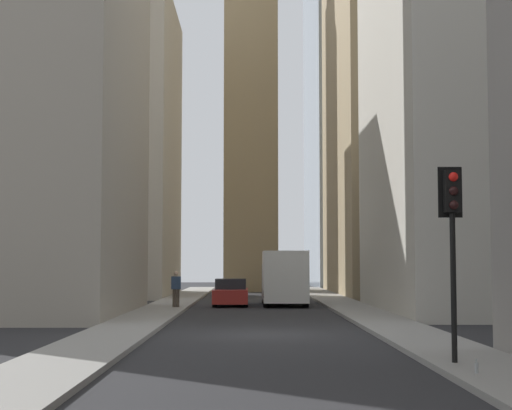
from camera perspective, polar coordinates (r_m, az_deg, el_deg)
ground_plane at (r=25.35m, az=0.50°, el=-9.20°), size 135.00×135.00×0.00m
sidewalk_right at (r=25.66m, az=-9.72°, el=-8.92°), size 90.00×2.20×0.14m
sidewalk_left at (r=25.81m, az=10.66°, el=-8.88°), size 90.00×2.20×0.14m
building_left_far at (r=59.26m, az=10.44°, el=10.09°), size 18.62×10.50×33.43m
building_right_far at (r=55.57m, az=-11.03°, el=3.94°), size 12.96×10.00×19.93m
church_spire at (r=66.69m, az=-0.36°, el=12.83°), size 4.65×4.65×41.48m
delivery_truck at (r=42.76m, az=1.99°, el=-5.17°), size 6.46×2.25×2.84m
sedan_red at (r=42.06m, az=-1.80°, el=-6.27°), size 4.30×1.78×1.42m
traffic_light_foreground at (r=17.63m, az=13.77°, el=-0.86°), size 0.43×0.52×4.17m
pedestrian at (r=38.59m, az=-5.70°, el=-5.84°), size 0.26×0.44×1.71m
discarded_bottle at (r=16.13m, az=15.39°, el=-11.07°), size 0.07×0.07×0.27m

